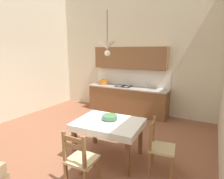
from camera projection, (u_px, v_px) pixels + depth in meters
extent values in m
cube|color=#935B42|center=(74.00, 150.00, 4.07)|extent=(6.15, 6.64, 0.10)
cube|color=beige|center=(131.00, 50.00, 6.26)|extent=(6.15, 0.12, 4.19)
cube|color=brown|center=(127.00, 100.00, 6.26)|extent=(2.69, 0.60, 0.86)
cube|color=#ADA8A3|center=(127.00, 87.00, 6.16)|extent=(2.72, 0.63, 0.04)
cube|color=white|center=(131.00, 78.00, 6.36)|extent=(2.69, 0.01, 0.55)
cube|color=brown|center=(130.00, 58.00, 6.08)|extent=(2.47, 0.34, 0.70)
cube|color=black|center=(124.00, 113.00, 6.11)|extent=(2.65, 0.02, 0.09)
cylinder|color=silver|center=(145.00, 89.00, 5.88)|extent=(0.34, 0.34, 0.02)
cylinder|color=silver|center=(146.00, 84.00, 5.98)|extent=(0.02, 0.02, 0.22)
cube|color=black|center=(124.00, 86.00, 6.23)|extent=(0.52, 0.42, 0.01)
cylinder|color=silver|center=(119.00, 86.00, 6.20)|extent=(0.11, 0.11, 0.01)
cylinder|color=silver|center=(126.00, 87.00, 6.08)|extent=(0.11, 0.11, 0.01)
cylinder|color=silver|center=(122.00, 85.00, 6.37)|extent=(0.11, 0.11, 0.01)
cylinder|color=silver|center=(128.00, 86.00, 6.25)|extent=(0.11, 0.11, 0.01)
cylinder|color=orange|center=(103.00, 82.00, 6.58)|extent=(0.28, 0.28, 0.15)
cylinder|color=orange|center=(103.00, 80.00, 6.56)|extent=(0.29, 0.29, 0.02)
sphere|color=black|center=(103.00, 79.00, 6.56)|extent=(0.04, 0.04, 0.04)
cube|color=brown|center=(109.00, 122.00, 3.55)|extent=(1.25, 0.97, 0.02)
cube|color=brown|center=(74.00, 143.00, 3.51)|extent=(0.07, 0.07, 0.73)
cube|color=brown|center=(128.00, 156.00, 3.07)|extent=(0.07, 0.07, 0.73)
cube|color=brown|center=(95.00, 128.00, 4.19)|extent=(0.07, 0.07, 0.73)
cube|color=brown|center=(141.00, 137.00, 3.75)|extent=(0.07, 0.07, 0.73)
cube|color=white|center=(109.00, 121.00, 3.55)|extent=(1.32, 1.03, 0.00)
cube|color=white|center=(97.00, 134.00, 3.14)|extent=(1.25, 0.10, 0.12)
cube|color=white|center=(118.00, 117.00, 3.98)|extent=(1.25, 0.10, 0.12)
cube|color=white|center=(81.00, 119.00, 3.82)|extent=(0.08, 0.94, 0.12)
cube|color=white|center=(140.00, 130.00, 3.31)|extent=(0.08, 0.94, 0.12)
cube|color=#D1BC89|center=(82.00, 159.00, 2.87)|extent=(0.43, 0.43, 0.04)
cube|color=#996B42|center=(80.00, 163.00, 3.15)|extent=(0.04, 0.04, 0.41)
cube|color=#996B42|center=(98.00, 169.00, 2.99)|extent=(0.04, 0.04, 0.41)
cube|color=#996B42|center=(65.00, 160.00, 2.79)|extent=(0.04, 0.04, 0.93)
cube|color=#996B42|center=(85.00, 167.00, 2.62)|extent=(0.04, 0.04, 0.93)
cube|color=#996B42|center=(73.00, 140.00, 2.63)|extent=(0.32, 0.03, 0.07)
cube|color=#996B42|center=(74.00, 146.00, 2.65)|extent=(0.32, 0.03, 0.07)
cube|color=#D1BC89|center=(162.00, 148.00, 3.20)|extent=(0.47, 0.47, 0.04)
cube|color=#996B42|center=(173.00, 157.00, 3.34)|extent=(0.05, 0.05, 0.41)
cube|color=#996B42|center=(171.00, 168.00, 3.02)|extent=(0.05, 0.05, 0.41)
cube|color=#996B42|center=(153.00, 140.00, 3.42)|extent=(0.05, 0.05, 0.93)
cube|color=#996B42|center=(150.00, 149.00, 3.09)|extent=(0.05, 0.05, 0.93)
cube|color=#996B42|center=(153.00, 124.00, 3.17)|extent=(0.07, 0.32, 0.07)
cube|color=#996B42|center=(152.00, 130.00, 3.20)|extent=(0.07, 0.32, 0.07)
cylinder|color=#4C7F5B|center=(110.00, 119.00, 3.62)|extent=(0.17, 0.17, 0.02)
cylinder|color=#4C7F5B|center=(110.00, 117.00, 3.61)|extent=(0.30, 0.30, 0.07)
sphere|color=#4C8E3D|center=(108.00, 116.00, 3.64)|extent=(0.09, 0.09, 0.09)
sphere|color=#4C8E3D|center=(112.00, 117.00, 3.57)|extent=(0.08, 0.08, 0.08)
sphere|color=#4C8E3D|center=(110.00, 116.00, 3.64)|extent=(0.10, 0.10, 0.10)
cylinder|color=black|center=(107.00, 27.00, 3.31)|extent=(0.01, 0.01, 0.57)
cone|color=silver|center=(107.00, 45.00, 3.37)|extent=(0.32, 0.32, 0.14)
sphere|color=white|center=(107.00, 53.00, 3.40)|extent=(0.11, 0.11, 0.11)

